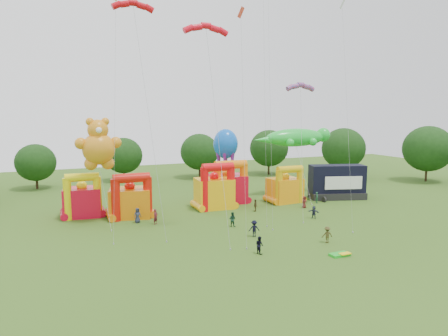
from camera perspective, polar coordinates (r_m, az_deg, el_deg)
name	(u,v)px	position (r m, az deg, el deg)	size (l,w,h in m)	color
ground	(321,276)	(36.85, 13.65, -14.70)	(160.00, 160.00, 0.00)	#355919
tree_ring	(308,205)	(34.78, 11.86, -5.17)	(120.98, 123.05, 12.07)	#352314
bouncy_castle_0	(83,200)	(57.59, -19.56, -4.28)	(5.23, 4.38, 6.16)	red
bouncy_castle_1	(130,200)	(55.43, -13.21, -4.49)	(6.18, 5.37, 6.19)	orange
bouncy_castle_2	(215,191)	(58.99, -1.33, -3.27)	(5.55, 4.59, 6.91)	#F6AA0C
bouncy_castle_3	(227,186)	(62.60, 0.45, -2.65)	(6.13, 5.10, 6.85)	red
bouncy_castle_4	(286,188)	(63.78, 8.79, -2.84)	(5.13, 4.26, 5.95)	orange
stage_trailer	(337,182)	(68.22, 15.84, -1.98)	(9.50, 5.81, 5.61)	black
teddy_bear_kite	(100,157)	(52.77, -17.28, 1.44)	(5.76, 7.17, 13.54)	orange
gecko_kite	(300,156)	(67.79, 10.77, 1.71)	(15.05, 11.08, 11.51)	green
octopus_kite	(228,162)	(64.11, 0.55, 0.86)	(4.05, 9.59, 11.53)	blue
parafoil_kites	(242,137)	(48.94, 2.53, 4.46)	(27.64, 12.59, 27.12)	red
diamond_kites	(253,103)	(47.96, 4.12, 9.31)	(29.18, 13.55, 38.22)	red
folded_kite_bundle	(340,254)	(41.96, 16.29, -11.76)	(2.03, 1.14, 0.31)	green
spectator_0	(137,215)	(52.76, -12.26, -6.63)	(0.95, 0.62, 1.94)	#282D42
spectator_1	(156,217)	(51.62, -9.75, -6.87)	(0.71, 0.47, 1.96)	#541821
spectator_2	(232,219)	(49.93, 1.20, -7.33)	(0.90, 0.70, 1.84)	#163827
spectator_3	(254,229)	(46.05, 4.33, -8.62)	(1.24, 0.71, 1.92)	black
spectator_4	(255,205)	(57.58, 4.51, -5.34)	(1.03, 0.43, 1.76)	#3B2E17
spectator_5	(314,212)	(55.02, 12.71, -6.17)	(1.57, 0.50, 1.70)	#252A3E
spectator_6	(304,202)	(60.68, 11.41, -4.78)	(0.87, 0.57, 1.78)	#551B18
spectator_7	(317,198)	(64.28, 13.15, -4.13)	(0.64, 0.42, 1.77)	#1C4731
spectator_8	(259,245)	(40.85, 5.08, -10.90)	(0.86, 0.67, 1.78)	black
spectator_9	(327,235)	(45.30, 14.52, -9.21)	(1.17, 0.67, 1.81)	#413B1A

